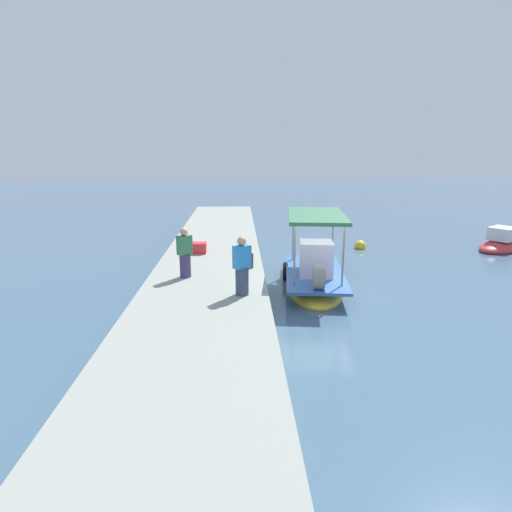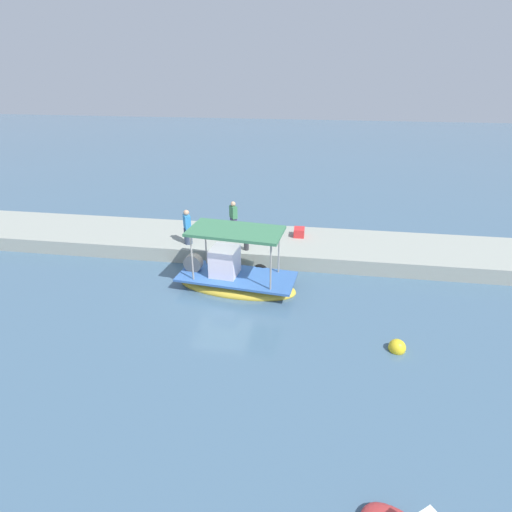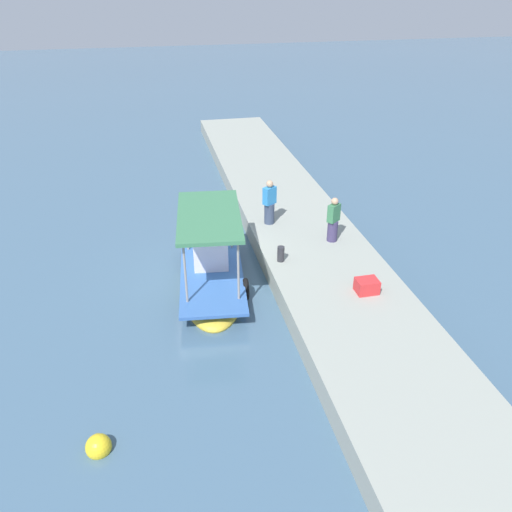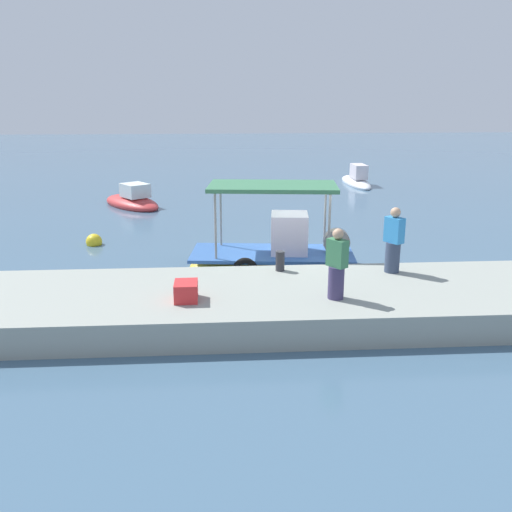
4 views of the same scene
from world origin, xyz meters
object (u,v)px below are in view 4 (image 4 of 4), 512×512
object	(u,v)px
fisherman_near_bollard	(393,243)
cargo_crate	(186,291)
marker_buoy	(94,242)
moored_boat_near	(132,202)
fisherman_by_crate	(337,267)
mooring_bollard	(280,261)
moored_boat_mid	(356,181)
main_fishing_boat	(275,256)

from	to	relation	value
fisherman_near_bollard	cargo_crate	world-z (taller)	fisherman_near_bollard
marker_buoy	moored_boat_near	world-z (taller)	moored_boat_near
fisherman_by_crate	moored_boat_near	bearing A→B (deg)	114.23
mooring_bollard	moored_boat_near	size ratio (longest dim) A/B	0.12
fisherman_near_bollard	moored_boat_mid	xyz separation A→B (m)	(3.72, 19.12, -1.30)
mooring_bollard	main_fishing_boat	bearing A→B (deg)	87.24
fisherman_near_bollard	moored_boat_near	distance (m)	15.96
fisherman_near_bollard	fisherman_by_crate	distance (m)	2.67
fisherman_near_bollard	fisherman_by_crate	xyz separation A→B (m)	(-1.90, -1.88, -0.04)
fisherman_by_crate	moored_boat_mid	world-z (taller)	fisherman_by_crate
marker_buoy	moored_boat_near	size ratio (longest dim) A/B	0.13
moored_boat_mid	fisherman_by_crate	bearing A→B (deg)	-104.97
fisherman_by_crate	marker_buoy	size ratio (longest dim) A/B	2.88
cargo_crate	moored_boat_near	distance (m)	15.45
main_fishing_boat	cargo_crate	bearing A→B (deg)	-119.62
fisherman_by_crate	moored_boat_near	world-z (taller)	fisherman_by_crate
cargo_crate	fisherman_near_bollard	bearing A→B (deg)	18.28
main_fishing_boat	cargo_crate	xyz separation A→B (m)	(-2.50, -4.41, 0.50)
marker_buoy	main_fishing_boat	bearing A→B (deg)	-28.70
mooring_bollard	cargo_crate	distance (m)	3.17
mooring_bollard	cargo_crate	xyz separation A→B (m)	(-2.39, -2.08, -0.05)
cargo_crate	marker_buoy	distance (m)	8.71
cargo_crate	moored_boat_mid	bearing A→B (deg)	66.55
fisherman_by_crate	main_fishing_boat	bearing A→B (deg)	101.79
marker_buoy	fisherman_by_crate	bearing A→B (deg)	-47.84
main_fishing_boat	cargo_crate	world-z (taller)	main_fishing_boat
main_fishing_boat	moored_boat_mid	xyz separation A→B (m)	(6.56, 16.48, -0.22)
moored_boat_near	cargo_crate	bearing A→B (deg)	-77.35
fisherman_near_bollard	fisherman_by_crate	size ratio (longest dim) A/B	1.05
fisherman_near_bollard	moored_boat_mid	world-z (taller)	fisherman_near_bollard
cargo_crate	fisherman_by_crate	bearing A→B (deg)	-1.86
main_fishing_boat	fisherman_by_crate	distance (m)	4.73
mooring_bollard	marker_buoy	xyz separation A→B (m)	(-6.13, 5.75, -0.87)
moored_boat_near	moored_boat_mid	size ratio (longest dim) A/B	0.91
fisherman_near_bollard	mooring_bollard	bearing A→B (deg)	174.00
marker_buoy	moored_boat_mid	distance (m)	18.29
moored_boat_near	moored_boat_mid	distance (m)	13.74
marker_buoy	cargo_crate	bearing A→B (deg)	-64.46
main_fishing_boat	fisherman_near_bollard	size ratio (longest dim) A/B	3.08
main_fishing_boat	fisherman_by_crate	size ratio (longest dim) A/B	3.23
fisherman_by_crate	mooring_bollard	size ratio (longest dim) A/B	3.12
cargo_crate	moored_boat_near	world-z (taller)	cargo_crate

